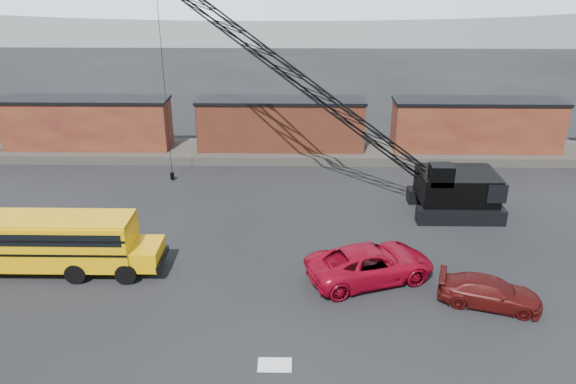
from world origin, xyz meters
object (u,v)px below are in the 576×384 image
school_bus (45,241)px  maroon_suv (490,292)px  crawler_crane (294,76)px  red_pickup (370,263)px

school_bus → maroon_suv: school_bus is taller
maroon_suv → crawler_crane: crawler_crane is taller
maroon_suv → school_bus: bearing=99.6°
school_bus → red_pickup: 17.05m
school_bus → red_pickup: school_bus is taller
maroon_suv → crawler_crane: size_ratio=0.21×
maroon_suv → crawler_crane: (-9.56, 13.24, 7.69)m
school_bus → maroon_suv: bearing=-6.9°
school_bus → crawler_crane: size_ratio=0.51×
red_pickup → school_bus: bearing=69.0°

